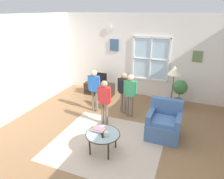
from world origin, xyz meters
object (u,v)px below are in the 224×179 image
object	(u,v)px
person_black_shirt	(124,88)
person_blue_shirt	(94,86)
book_stack	(98,130)
person_green_shirt	(130,91)
remote_near_books	(103,136)
floor_lamp	(174,76)
cup	(107,134)
coffee_table	(103,135)
tv_stand	(99,89)
potted_plant_by_window	(180,90)
person_red_shirt	(104,98)
television	(99,78)
armchair	(164,124)

from	to	relation	value
person_black_shirt	person_blue_shirt	xyz separation A→B (m)	(-0.81, -0.23, 0.04)
book_stack	person_green_shirt	distance (m)	1.68
person_black_shirt	person_green_shirt	size ratio (longest dim) A/B	0.98
remote_near_books	floor_lamp	world-z (taller)	floor_lamp
book_stack	cup	size ratio (longest dim) A/B	2.43
person_green_shirt	coffee_table	bearing A→B (deg)	-92.23
tv_stand	floor_lamp	distance (m)	2.98
cup	person_green_shirt	distance (m)	1.77
coffee_table	potted_plant_by_window	size ratio (longest dim) A/B	0.86
person_green_shirt	person_red_shirt	bearing A→B (deg)	-126.03
book_stack	person_black_shirt	bearing A→B (deg)	91.55
remote_near_books	person_red_shirt	distance (m)	1.24
person_black_shirt	potted_plant_by_window	distance (m)	1.83
cup	television	bearing A→B (deg)	117.69
coffee_table	person_blue_shirt	distance (m)	1.93
armchair	cup	world-z (taller)	armchair
person_green_shirt	potted_plant_by_window	world-z (taller)	person_green_shirt
person_black_shirt	floor_lamp	xyz separation A→B (m)	(1.33, -0.08, 0.54)
person_red_shirt	television	bearing A→B (deg)	118.95
person_red_shirt	person_black_shirt	bearing A→B (deg)	73.68
tv_stand	coffee_table	distance (m)	3.17
coffee_table	person_black_shirt	xyz separation A→B (m)	(-0.17, 1.85, 0.35)
television	cup	xyz separation A→B (m)	(1.51, -2.88, -0.13)
cup	floor_lamp	xyz separation A→B (m)	(1.05, 1.83, 0.81)
potted_plant_by_window	television	bearing A→B (deg)	-178.01
person_green_shirt	person_blue_shirt	bearing A→B (deg)	-176.06
armchair	person_green_shirt	world-z (taller)	person_green_shirt
cup	potted_plant_by_window	world-z (taller)	potted_plant_by_window
person_black_shirt	floor_lamp	bearing A→B (deg)	-3.47
cup	person_blue_shirt	bearing A→B (deg)	123.10
armchair	coffee_table	size ratio (longest dim) A/B	1.19
tv_stand	person_green_shirt	bearing A→B (deg)	-37.74
tv_stand	floor_lamp	xyz separation A→B (m)	(2.56, -1.06, 1.09)
potted_plant_by_window	cup	bearing A→B (deg)	-111.72
book_stack	potted_plant_by_window	xyz separation A→B (m)	(1.42, 2.87, 0.06)
armchair	person_blue_shirt	bearing A→B (deg)	165.09
book_stack	remote_near_books	bearing A→B (deg)	-40.81
tv_stand	person_black_shirt	size ratio (longest dim) A/B	0.86
person_black_shirt	floor_lamp	distance (m)	1.43
television	potted_plant_by_window	world-z (taller)	potted_plant_by_window
armchair	floor_lamp	bearing A→B (deg)	86.15
remote_near_books	coffee_table	bearing A→B (deg)	110.14
cup	remote_near_books	distance (m)	0.09
television	tv_stand	bearing A→B (deg)	90.00
floor_lamp	remote_near_books	bearing A→B (deg)	-121.14
television	armchair	size ratio (longest dim) A/B	0.64
book_stack	armchair	bearing A→B (deg)	39.51
armchair	person_red_shirt	bearing A→B (deg)	-178.87
armchair	floor_lamp	xyz separation A→B (m)	(0.05, 0.71, 0.98)
person_red_shirt	person_blue_shirt	bearing A→B (deg)	134.26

